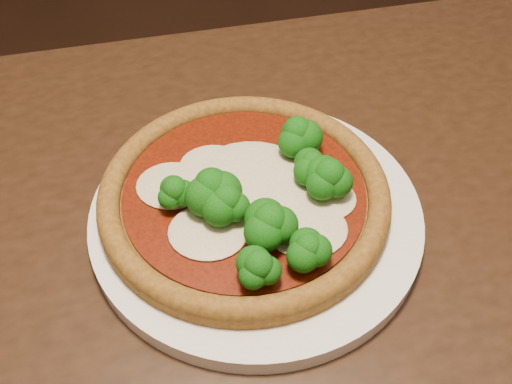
# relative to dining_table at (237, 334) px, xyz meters

# --- Properties ---
(floor) EXTENTS (4.00, 4.00, 0.00)m
(floor) POSITION_rel_dining_table_xyz_m (0.03, 0.25, -0.65)
(floor) COLOR black
(floor) RESTS_ON ground
(dining_table) EXTENTS (1.43, 1.18, 0.75)m
(dining_table) POSITION_rel_dining_table_xyz_m (0.00, 0.00, 0.00)
(dining_table) COLOR black
(dining_table) RESTS_ON floor
(plate) EXTENTS (0.31, 0.31, 0.02)m
(plate) POSITION_rel_dining_table_xyz_m (0.01, 0.07, 0.11)
(plate) COLOR white
(plate) RESTS_ON dining_table
(pizza) EXTENTS (0.27, 0.27, 0.06)m
(pizza) POSITION_rel_dining_table_xyz_m (0.00, 0.07, 0.13)
(pizza) COLOR brown
(pizza) RESTS_ON plate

